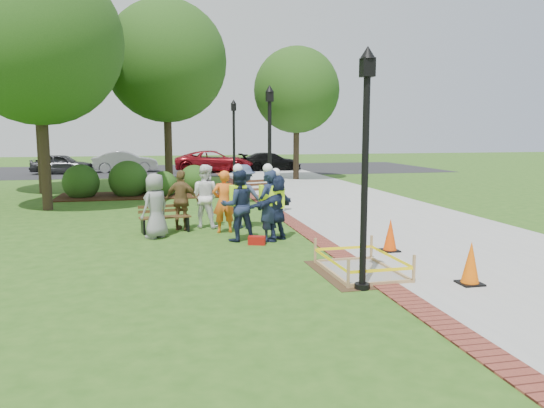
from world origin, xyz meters
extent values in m
plane|color=#285116|center=(0.00, 0.00, 0.00)|extent=(100.00, 100.00, 0.00)
cube|color=#9E9E99|center=(5.00, 10.00, 0.01)|extent=(6.00, 60.00, 0.02)
cube|color=maroon|center=(1.75, 10.00, 0.01)|extent=(0.50, 60.00, 0.03)
cube|color=#381E0F|center=(-3.00, 12.00, 0.02)|extent=(7.00, 3.00, 0.05)
cube|color=black|center=(0.00, 27.00, 0.00)|extent=(36.00, 12.00, 0.01)
cube|color=#47331E|center=(1.64, -1.96, 0.00)|extent=(1.75, 2.34, 0.01)
cube|color=gray|center=(1.64, -1.96, 0.02)|extent=(1.24, 1.83, 0.04)
cube|color=tan|center=(1.64, -1.96, 0.04)|extent=(1.36, 1.95, 0.08)
cube|color=tan|center=(1.64, -1.96, 0.28)|extent=(1.39, 1.98, 0.55)
cube|color=yellow|center=(1.64, -1.96, 0.30)|extent=(1.34, 1.93, 0.06)
cube|color=brown|center=(-2.13, 3.23, 0.43)|extent=(1.46, 0.65, 0.04)
cube|color=brown|center=(-2.16, 3.45, 0.65)|extent=(1.39, 0.28, 0.23)
cube|color=black|center=(-2.13, 3.23, 0.21)|extent=(1.34, 0.68, 0.41)
cube|color=#56351D|center=(1.63, 9.18, 0.48)|extent=(1.64, 0.91, 0.04)
cube|color=#56351D|center=(1.55, 9.42, 0.72)|extent=(1.51, 0.51, 0.25)
cube|color=black|center=(1.63, 9.18, 0.23)|extent=(1.52, 0.93, 0.46)
cube|color=black|center=(3.28, -3.21, 0.03)|extent=(0.42, 0.42, 0.06)
cone|color=#F46107|center=(3.28, -3.21, 0.44)|extent=(0.33, 0.33, 0.77)
cube|color=black|center=(3.00, -0.37, 0.03)|extent=(0.40, 0.40, 0.05)
cone|color=#EF4607|center=(3.00, -0.37, 0.42)|extent=(0.32, 0.32, 0.74)
cube|color=black|center=(3.05, 11.05, 0.02)|extent=(0.34, 0.34, 0.04)
cone|color=#FF5B08|center=(3.05, 11.05, 0.36)|extent=(0.27, 0.27, 0.62)
cube|color=maroon|center=(0.09, 1.09, 0.11)|extent=(0.48, 0.36, 0.21)
cylinder|color=black|center=(1.25, -3.00, 1.90)|extent=(0.12, 0.12, 3.80)
cube|color=black|center=(1.25, -3.00, 3.90)|extent=(0.22, 0.22, 0.32)
cone|color=black|center=(1.25, -3.00, 4.15)|extent=(0.28, 0.28, 0.22)
cylinder|color=black|center=(1.25, -3.00, 0.05)|extent=(0.28, 0.28, 0.10)
cylinder|color=black|center=(1.25, 5.00, 1.90)|extent=(0.12, 0.12, 3.80)
cube|color=black|center=(1.25, 5.00, 3.90)|extent=(0.22, 0.22, 0.32)
cone|color=black|center=(1.25, 5.00, 4.15)|extent=(0.28, 0.28, 0.22)
cylinder|color=black|center=(1.25, 5.00, 0.05)|extent=(0.28, 0.28, 0.10)
cylinder|color=black|center=(1.25, 13.00, 1.90)|extent=(0.12, 0.12, 3.80)
cube|color=black|center=(1.25, 13.00, 3.90)|extent=(0.22, 0.22, 0.32)
cone|color=black|center=(1.25, 13.00, 4.15)|extent=(0.28, 0.28, 0.22)
cylinder|color=black|center=(1.25, 13.00, 0.05)|extent=(0.28, 0.28, 0.10)
cylinder|color=#3D2D1E|center=(-6.18, 8.43, 2.43)|extent=(0.35, 0.35, 4.85)
sphere|color=#214814|center=(-6.18, 8.43, 5.89)|extent=(5.77, 5.77, 5.77)
cylinder|color=#3D2D1E|center=(-1.70, 15.94, 2.58)|extent=(0.39, 0.39, 5.15)
sphere|color=#214814|center=(-1.70, 15.94, 6.26)|extent=(6.06, 6.06, 6.06)
cylinder|color=#3D2D1E|center=(5.62, 18.12, 2.11)|extent=(0.34, 0.34, 4.22)
sphere|color=#214814|center=(5.62, 18.12, 5.12)|extent=(4.89, 4.89, 4.89)
cylinder|color=#3D2D1E|center=(-7.37, 13.95, 2.83)|extent=(0.38, 0.38, 5.67)
sphere|color=#214814|center=(-7.37, 13.95, 6.88)|extent=(6.82, 6.82, 6.82)
sphere|color=#214814|center=(-5.47, 11.89, 0.00)|extent=(1.53, 1.53, 1.53)
sphere|color=#214814|center=(-3.53, 11.98, 0.00)|extent=(1.68, 1.68, 1.68)
sphere|color=#214814|center=(-2.04, 11.67, 0.00)|extent=(1.18, 1.18, 1.18)
sphere|color=#214814|center=(-0.65, 12.57, 0.00)|extent=(1.39, 1.39, 1.39)
sphere|color=#214814|center=(-3.15, 12.67, 0.00)|extent=(1.08, 1.08, 1.08)
imported|color=gray|center=(-2.37, 2.48, 0.86)|extent=(0.64, 0.64, 1.72)
imported|color=orange|center=(-0.52, 2.84, 0.87)|extent=(0.57, 0.39, 1.74)
imported|color=white|center=(-0.96, 3.74, 0.92)|extent=(0.70, 0.61, 1.85)
imported|color=brown|center=(-1.64, 3.48, 0.86)|extent=(0.65, 0.55, 1.72)
imported|color=#374260|center=(0.14, 3.39, 0.93)|extent=(0.69, 0.57, 1.85)
imported|color=#1B2A48|center=(0.66, 1.50, 0.87)|extent=(0.65, 0.63, 1.73)
cube|color=#BDFF15|center=(0.66, 1.50, 1.11)|extent=(0.42, 0.26, 0.52)
sphere|color=white|center=(0.66, 1.50, 1.76)|extent=(0.25, 0.25, 0.25)
imported|color=#16173A|center=(0.44, 1.44, 0.93)|extent=(0.67, 0.70, 1.85)
cube|color=#BDFF15|center=(0.44, 1.44, 1.19)|extent=(0.42, 0.26, 0.52)
sphere|color=white|center=(0.44, 1.44, 1.88)|extent=(0.25, 0.25, 0.25)
imported|color=#151F39|center=(-0.29, 1.65, 0.92)|extent=(0.63, 0.45, 1.84)
cube|color=#BDFF15|center=(-0.29, 1.65, 1.18)|extent=(0.42, 0.26, 0.52)
sphere|color=white|center=(-0.29, 1.65, 1.87)|extent=(0.25, 0.25, 0.25)
imported|color=#29292C|center=(-8.37, 25.16, 0.00)|extent=(2.39, 4.60, 1.44)
imported|color=#959498|center=(-4.40, 25.94, 0.00)|extent=(2.18, 4.83, 1.56)
imported|color=maroon|center=(1.54, 24.59, 0.00)|extent=(2.54, 5.09, 1.61)
imported|color=black|center=(5.64, 25.22, 0.00)|extent=(2.28, 4.43, 1.39)
camera|label=1|loc=(-2.31, -11.69, 2.84)|focal=35.00mm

